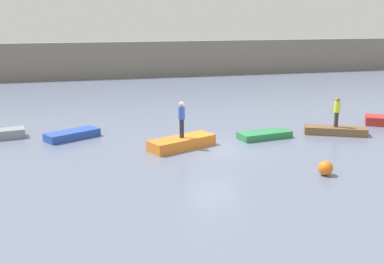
{
  "coord_description": "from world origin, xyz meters",
  "views": [
    {
      "loc": [
        -6.54,
        -20.39,
        6.23
      ],
      "look_at": [
        -0.73,
        1.29,
        0.57
      ],
      "focal_mm": 42.94,
      "sensor_mm": 36.0,
      "label": 1
    }
  ],
  "objects": [
    {
      "name": "rowboat_brown",
      "position": [
        7.26,
        0.96,
        0.21
      ],
      "size": [
        3.35,
        2.29,
        0.42
      ],
      "primitive_type": "cube",
      "rotation": [
        0.0,
        0.0,
        -0.46
      ],
      "color": "brown",
      "rests_on": "ground_plane"
    },
    {
      "name": "mooring_buoy",
      "position": [
        3.21,
        -4.81,
        0.3
      ],
      "size": [
        0.6,
        0.6,
        0.6
      ],
      "primitive_type": "sphere",
      "color": "orange",
      "rests_on": "ground_plane"
    },
    {
      "name": "rowboat_orange",
      "position": [
        -1.45,
        0.53,
        0.26
      ],
      "size": [
        3.58,
        2.4,
        0.52
      ],
      "primitive_type": "cube",
      "rotation": [
        0.0,
        0.0,
        0.41
      ],
      "color": "orange",
      "rests_on": "ground_plane"
    },
    {
      "name": "embankment_wall",
      "position": [
        0.0,
        28.19,
        1.85
      ],
      "size": [
        80.0,
        1.2,
        3.7
      ],
      "primitive_type": "cube",
      "color": "gray",
      "rests_on": "ground_plane"
    },
    {
      "name": "rowboat_green",
      "position": [
        3.22,
        1.22,
        0.18
      ],
      "size": [
        2.94,
        1.48,
        0.35
      ],
      "primitive_type": "cube",
      "rotation": [
        0.0,
        0.0,
        0.14
      ],
      "color": "#2D7F47",
      "rests_on": "ground_plane"
    },
    {
      "name": "rowboat_blue",
      "position": [
        -6.58,
        3.76,
        0.21
      ],
      "size": [
        2.97,
        2.26,
        0.41
      ],
      "primitive_type": "cube",
      "rotation": [
        0.0,
        0.0,
        0.49
      ],
      "color": "#2B4CAD",
      "rests_on": "ground_plane"
    },
    {
      "name": "person_hiviz_shirt",
      "position": [
        7.26,
        0.96,
        1.33
      ],
      "size": [
        0.32,
        0.32,
        1.63
      ],
      "color": "#38332D",
      "rests_on": "rowboat_brown"
    },
    {
      "name": "ground_plane",
      "position": [
        0.0,
        0.0,
        0.0
      ],
      "size": [
        120.0,
        120.0,
        0.0
      ],
      "primitive_type": "plane",
      "color": "slate"
    },
    {
      "name": "person_blue_shirt",
      "position": [
        -1.45,
        0.53,
        1.52
      ],
      "size": [
        0.32,
        0.32,
        1.77
      ],
      "color": "#232838",
      "rests_on": "rowboat_orange"
    }
  ]
}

